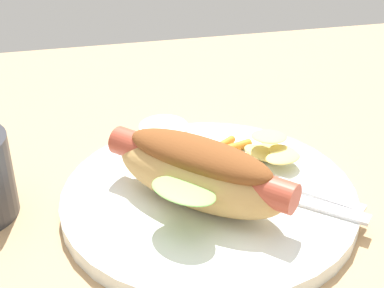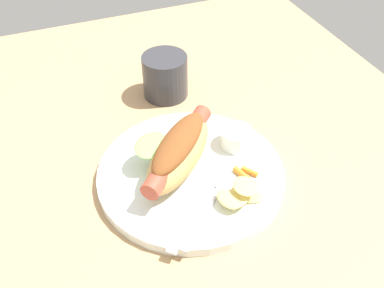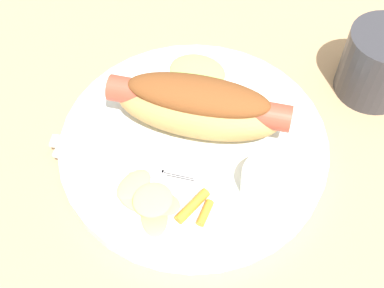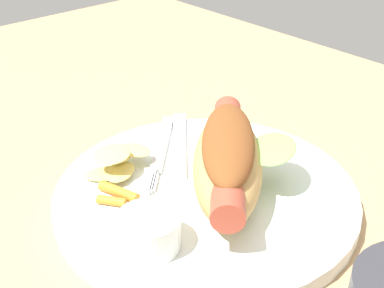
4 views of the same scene
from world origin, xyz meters
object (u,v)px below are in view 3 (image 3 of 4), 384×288
object	(u,v)px
plate	(194,144)
sauce_ramekin	(267,182)
knife	(114,149)
drinking_cup	(379,64)
fork	(120,165)
chips_pile	(148,201)
carrot_garnish	(196,209)
hot_dog	(198,105)

from	to	relation	value
plate	sauce_ramekin	size ratio (longest dim) A/B	5.50
knife	drinking_cup	distance (cm)	30.33
sauce_ramekin	knife	world-z (taller)	sauce_ramekin
fork	drinking_cup	size ratio (longest dim) A/B	1.39
plate	fork	xyz separation A→B (cm)	(8.03, -1.14, 1.00)
sauce_ramekin	chips_pile	xyz separation A→B (cm)	(10.58, -4.43, -0.26)
plate	drinking_cup	size ratio (longest dim) A/B	3.40
fork	knife	world-z (taller)	same
plate	chips_pile	distance (cm)	9.16
plate	fork	distance (cm)	8.17
knife	drinking_cup	bearing A→B (deg)	27.76
knife	chips_pile	distance (cm)	7.69
sauce_ramekin	carrot_garnish	distance (cm)	7.30
plate	carrot_garnish	distance (cm)	8.37
plate	sauce_ramekin	xyz separation A→B (cm)	(-2.75, 8.75, 2.24)
drinking_cup	carrot_garnish	bearing A→B (deg)	7.57
drinking_cup	sauce_ramekin	bearing A→B (deg)	15.08
hot_dog	chips_pile	distance (cm)	11.06
hot_dog	sauce_ramekin	xyz separation A→B (cm)	(-1.37, 10.14, -1.97)
sauce_ramekin	fork	bearing A→B (deg)	-42.55
sauce_ramekin	drinking_cup	size ratio (longest dim) A/B	0.62
fork	chips_pile	distance (cm)	5.55
hot_dog	drinking_cup	bearing A→B (deg)	31.45
hot_dog	carrot_garnish	xyz separation A→B (cm)	(5.67, 8.47, -2.96)
sauce_ramekin	knife	distance (cm)	15.94
hot_dog	chips_pile	world-z (taller)	hot_dog
fork	plate	bearing A→B (deg)	38.03
knife	carrot_garnish	size ratio (longest dim) A/B	3.19
chips_pile	hot_dog	bearing A→B (deg)	-148.21
sauce_ramekin	carrot_garnish	xyz separation A→B (cm)	(7.04, -1.67, -0.99)
plate	hot_dog	world-z (taller)	hot_dog
chips_pile	drinking_cup	bearing A→B (deg)	-178.63
carrot_garnish	knife	bearing A→B (deg)	-72.27
fork	knife	bearing A→B (deg)	125.19
sauce_ramekin	knife	bearing A→B (deg)	-49.33
plate	fork	size ratio (longest dim) A/B	2.45
sauce_ramekin	fork	xyz separation A→B (cm)	(10.78, -9.89, -1.24)
hot_dog	knife	xyz separation A→B (cm)	(8.99, -1.92, -3.23)
plate	drinking_cup	distance (cm)	22.37
sauce_ramekin	hot_dog	bearing A→B (deg)	-82.29
plate	drinking_cup	xyz separation A→B (cm)	(-21.84, 3.61, 3.20)
hot_dog	chips_pile	bearing A→B (deg)	-103.04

